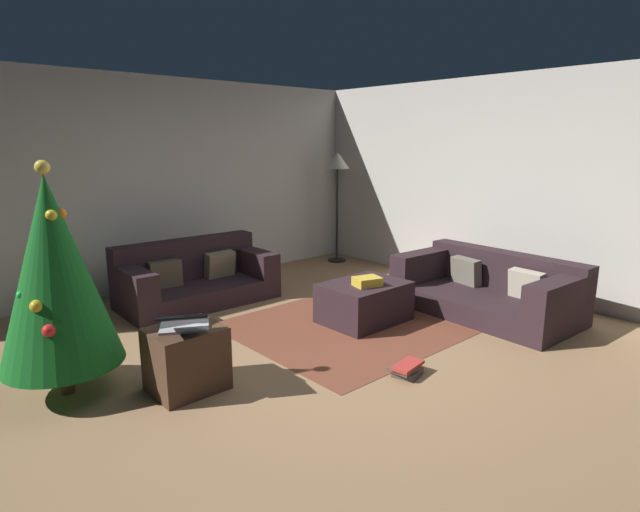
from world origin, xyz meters
name	(u,v)px	position (x,y,z in m)	size (l,w,h in m)	color
ground_plane	(321,362)	(0.00, 0.00, 0.00)	(6.40, 6.40, 0.00)	#93704C
rear_partition	(151,185)	(0.00, 3.14, 1.30)	(6.40, 0.12, 2.60)	beige
corner_partition	(517,187)	(3.14, 0.00, 1.30)	(0.12, 6.40, 2.60)	beige
couch_left	(195,278)	(0.05, 2.24, 0.27)	(1.75, 0.89, 0.71)	#2D1E23
couch_right	(489,290)	(2.24, -0.25, 0.25)	(1.09, 1.92, 0.63)	#2D1E23
ottoman	(364,302)	(1.02, 0.46, 0.21)	(0.85, 0.64, 0.41)	#2D1E23
gift_box	(367,282)	(0.96, 0.37, 0.46)	(0.26, 0.20, 0.09)	gold
tv_remote	(363,281)	(1.03, 0.49, 0.42)	(0.05, 0.16, 0.02)	black
christmas_tree	(54,272)	(-1.76, 0.86, 0.93)	(0.85, 0.85, 1.71)	brown
side_table	(186,359)	(-1.06, 0.32, 0.24)	(0.52, 0.44, 0.48)	#4C3323
laptop	(184,323)	(-1.09, 0.27, 0.54)	(0.50, 0.52, 0.18)	silver
book_stack	(407,369)	(0.35, -0.64, 0.05)	(0.31, 0.24, 0.10)	#4C423D
corner_lamp	(337,169)	(2.70, 2.63, 1.42)	(0.36, 0.36, 1.67)	black
area_rug	(364,321)	(1.02, 0.46, 0.00)	(2.60, 2.00, 0.01)	brown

